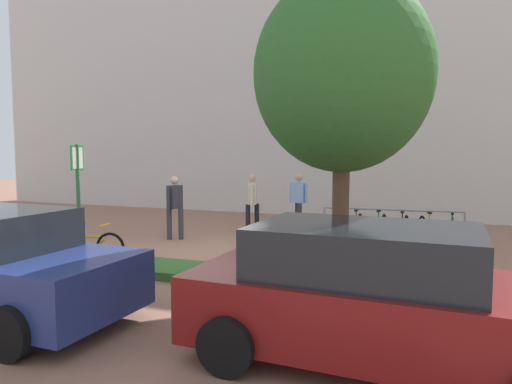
{
  "coord_description": "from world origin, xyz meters",
  "views": [
    {
      "loc": [
        4.97,
        -9.47,
        2.33
      ],
      "look_at": [
        0.9,
        1.14,
        1.38
      ],
      "focal_mm": 32.36,
      "sensor_mm": 36.0,
      "label": 1
    }
  ],
  "objects_px": {
    "person_suited_dark": "(175,203)",
    "car_maroon_wagon": "(378,297)",
    "parking_sign_post": "(78,187)",
    "bollard_steel": "(335,220)",
    "person_shirt_white": "(252,200)",
    "bike_at_sign": "(89,246)",
    "tree_sidewalk": "(343,75)",
    "bike_rack_cluster": "(391,226)",
    "person_casual_tan": "(298,198)"
  },
  "relations": [
    {
      "from": "parking_sign_post",
      "to": "bike_rack_cluster",
      "type": "distance_m",
      "value": 8.1
    },
    {
      "from": "bike_at_sign",
      "to": "bike_rack_cluster",
      "type": "xyz_separation_m",
      "value": [
        5.85,
        5.18,
        -0.0
      ]
    },
    {
      "from": "parking_sign_post",
      "to": "bollard_steel",
      "type": "xyz_separation_m",
      "value": [
        4.38,
        5.27,
        -1.19
      ]
    },
    {
      "from": "bike_at_sign",
      "to": "bollard_steel",
      "type": "distance_m",
      "value": 6.66
    },
    {
      "from": "person_casual_tan",
      "to": "car_maroon_wagon",
      "type": "height_order",
      "value": "person_casual_tan"
    },
    {
      "from": "person_suited_dark",
      "to": "bollard_steel",
      "type": "bearing_deg",
      "value": 28.26
    },
    {
      "from": "bike_at_sign",
      "to": "person_suited_dark",
      "type": "height_order",
      "value": "person_suited_dark"
    },
    {
      "from": "tree_sidewalk",
      "to": "person_casual_tan",
      "type": "xyz_separation_m",
      "value": [
        -2.34,
        5.78,
        -2.61
      ]
    },
    {
      "from": "bollard_steel",
      "to": "person_shirt_white",
      "type": "relative_size",
      "value": 0.52
    },
    {
      "from": "person_suited_dark",
      "to": "car_maroon_wagon",
      "type": "distance_m",
      "value": 8.23
    },
    {
      "from": "bike_rack_cluster",
      "to": "car_maroon_wagon",
      "type": "bearing_deg",
      "value": -86.47
    },
    {
      "from": "person_suited_dark",
      "to": "parking_sign_post",
      "type": "bearing_deg",
      "value": -97.74
    },
    {
      "from": "bike_at_sign",
      "to": "car_maroon_wagon",
      "type": "bearing_deg",
      "value": -23.26
    },
    {
      "from": "tree_sidewalk",
      "to": "bollard_steel",
      "type": "distance_m",
      "value": 6.29
    },
    {
      "from": "person_shirt_white",
      "to": "person_casual_tan",
      "type": "relative_size",
      "value": 1.0
    },
    {
      "from": "bike_at_sign",
      "to": "person_casual_tan",
      "type": "relative_size",
      "value": 0.97
    },
    {
      "from": "bike_rack_cluster",
      "to": "person_shirt_white",
      "type": "distance_m",
      "value": 3.98
    },
    {
      "from": "parking_sign_post",
      "to": "car_maroon_wagon",
      "type": "distance_m",
      "value": 6.93
    },
    {
      "from": "parking_sign_post",
      "to": "bike_at_sign",
      "type": "relative_size",
      "value": 1.51
    },
    {
      "from": "tree_sidewalk",
      "to": "parking_sign_post",
      "type": "relative_size",
      "value": 2.07
    },
    {
      "from": "person_casual_tan",
      "to": "person_suited_dark",
      "type": "relative_size",
      "value": 1.0
    },
    {
      "from": "bike_at_sign",
      "to": "person_shirt_white",
      "type": "relative_size",
      "value": 0.97
    },
    {
      "from": "bollard_steel",
      "to": "person_shirt_white",
      "type": "bearing_deg",
      "value": -170.23
    },
    {
      "from": "bike_at_sign",
      "to": "person_suited_dark",
      "type": "bearing_deg",
      "value": 82.78
    },
    {
      "from": "bike_at_sign",
      "to": "bike_rack_cluster",
      "type": "bearing_deg",
      "value": 41.53
    },
    {
      "from": "tree_sidewalk",
      "to": "bike_rack_cluster",
      "type": "distance_m",
      "value": 6.35
    },
    {
      "from": "bollard_steel",
      "to": "car_maroon_wagon",
      "type": "height_order",
      "value": "car_maroon_wagon"
    },
    {
      "from": "tree_sidewalk",
      "to": "person_suited_dark",
      "type": "xyz_separation_m",
      "value": [
        -5.08,
        3.2,
        -2.61
      ]
    },
    {
      "from": "bike_at_sign",
      "to": "car_maroon_wagon",
      "type": "distance_m",
      "value": 6.91
    },
    {
      "from": "person_casual_tan",
      "to": "parking_sign_post",
      "type": "bearing_deg",
      "value": -118.93
    },
    {
      "from": "bike_at_sign",
      "to": "car_maroon_wagon",
      "type": "height_order",
      "value": "car_maroon_wagon"
    },
    {
      "from": "parking_sign_post",
      "to": "bike_rack_cluster",
      "type": "relative_size",
      "value": 0.67
    },
    {
      "from": "person_shirt_white",
      "to": "car_maroon_wagon",
      "type": "bearing_deg",
      "value": -59.31
    },
    {
      "from": "bollard_steel",
      "to": "tree_sidewalk",
      "type": "bearing_deg",
      "value": -78.01
    },
    {
      "from": "person_suited_dark",
      "to": "person_shirt_white",
      "type": "bearing_deg",
      "value": 47.3
    },
    {
      "from": "person_shirt_white",
      "to": "person_suited_dark",
      "type": "height_order",
      "value": "same"
    },
    {
      "from": "tree_sidewalk",
      "to": "parking_sign_post",
      "type": "bearing_deg",
      "value": 179.48
    },
    {
      "from": "person_shirt_white",
      "to": "person_suited_dark",
      "type": "relative_size",
      "value": 1.0
    },
    {
      "from": "tree_sidewalk",
      "to": "car_maroon_wagon",
      "type": "relative_size",
      "value": 1.19
    },
    {
      "from": "bollard_steel",
      "to": "person_suited_dark",
      "type": "height_order",
      "value": "person_suited_dark"
    },
    {
      "from": "bike_rack_cluster",
      "to": "person_suited_dark",
      "type": "xyz_separation_m",
      "value": [
        -5.48,
        -2.24,
        0.64
      ]
    },
    {
      "from": "tree_sidewalk",
      "to": "bike_at_sign",
      "type": "xyz_separation_m",
      "value": [
        -5.45,
        0.26,
        -3.25
      ]
    },
    {
      "from": "bollard_steel",
      "to": "car_maroon_wagon",
      "type": "xyz_separation_m",
      "value": [
        2.02,
        -7.79,
        0.31
      ]
    },
    {
      "from": "bike_rack_cluster",
      "to": "bollard_steel",
      "type": "xyz_separation_m",
      "value": [
        -1.53,
        -0.12,
        0.1
      ]
    },
    {
      "from": "bike_rack_cluster",
      "to": "bollard_steel",
      "type": "distance_m",
      "value": 1.54
    },
    {
      "from": "tree_sidewalk",
      "to": "person_shirt_white",
      "type": "xyz_separation_m",
      "value": [
        -3.5,
        4.92,
        -2.61
      ]
    },
    {
      "from": "parking_sign_post",
      "to": "bike_at_sign",
      "type": "distance_m",
      "value": 1.31
    },
    {
      "from": "bollard_steel",
      "to": "parking_sign_post",
      "type": "bearing_deg",
      "value": -129.71
    },
    {
      "from": "tree_sidewalk",
      "to": "bike_at_sign",
      "type": "height_order",
      "value": "tree_sidewalk"
    },
    {
      "from": "bike_at_sign",
      "to": "bollard_steel",
      "type": "xyz_separation_m",
      "value": [
        4.32,
        5.07,
        0.1
      ]
    }
  ]
}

